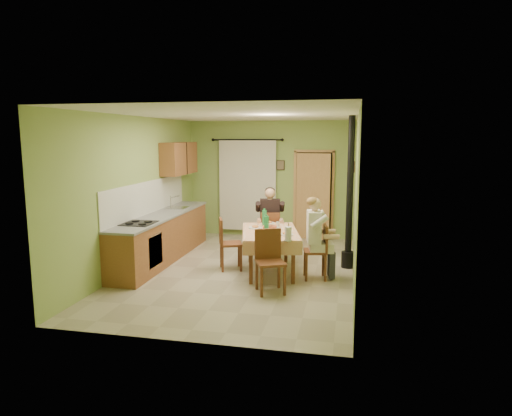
% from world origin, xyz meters
% --- Properties ---
extents(floor, '(4.00, 6.00, 0.01)m').
position_xyz_m(floor, '(0.00, 0.00, 0.00)').
color(floor, tan).
rests_on(floor, ground).
extents(room_shell, '(4.04, 6.04, 2.82)m').
position_xyz_m(room_shell, '(0.00, 0.00, 1.82)').
color(room_shell, '#93AF5A').
rests_on(room_shell, ground).
extents(kitchen_run, '(0.64, 3.64, 1.56)m').
position_xyz_m(kitchen_run, '(-1.71, 0.40, 0.48)').
color(kitchen_run, brown).
rests_on(kitchen_run, ground).
extents(upper_cabinets, '(0.35, 1.40, 0.70)m').
position_xyz_m(upper_cabinets, '(-1.82, 1.70, 1.95)').
color(upper_cabinets, brown).
rests_on(upper_cabinets, room_shell).
extents(curtain, '(1.70, 0.07, 2.22)m').
position_xyz_m(curtain, '(-0.55, 2.90, 1.26)').
color(curtain, black).
rests_on(curtain, ground).
extents(doorway, '(0.96, 0.22, 2.15)m').
position_xyz_m(doorway, '(1.05, 2.93, 1.05)').
color(doorway, black).
rests_on(doorway, ground).
extents(dining_table, '(1.31, 1.79, 0.76)m').
position_xyz_m(dining_table, '(0.52, 0.01, 0.38)').
color(dining_table, tan).
rests_on(dining_table, ground).
extents(tableware, '(0.91, 1.57, 0.33)m').
position_xyz_m(tableware, '(0.57, -0.09, 0.83)').
color(tableware, white).
rests_on(tableware, dining_table).
extents(chair_far, '(0.45, 0.45, 0.94)m').
position_xyz_m(chair_far, '(0.34, 1.05, 0.29)').
color(chair_far, brown).
rests_on(chair_far, ground).
extents(chair_near, '(0.56, 0.56, 0.98)m').
position_xyz_m(chair_near, '(0.72, -1.06, 0.29)').
color(chair_near, brown).
rests_on(chair_near, ground).
extents(chair_right, '(0.44, 0.44, 0.94)m').
position_xyz_m(chair_right, '(1.37, -0.21, 0.29)').
color(chair_right, brown).
rests_on(chair_right, ground).
extents(chair_left, '(0.51, 0.51, 0.95)m').
position_xyz_m(chair_left, '(-0.22, 0.03, 0.29)').
color(chair_left, brown).
rests_on(chair_left, ground).
extents(man_far, '(0.63, 0.53, 1.39)m').
position_xyz_m(man_far, '(0.34, 1.06, 0.88)').
color(man_far, black).
rests_on(man_far, chair_far).
extents(man_right, '(0.53, 0.62, 1.39)m').
position_xyz_m(man_right, '(1.35, -0.21, 0.88)').
color(man_right, silver).
rests_on(man_right, chair_right).
extents(stove_flue, '(0.24, 0.24, 2.80)m').
position_xyz_m(stove_flue, '(1.90, 0.60, 1.02)').
color(stove_flue, black).
rests_on(stove_flue, ground).
extents(picture_back, '(0.19, 0.03, 0.23)m').
position_xyz_m(picture_back, '(0.25, 2.97, 1.75)').
color(picture_back, black).
rests_on(picture_back, room_shell).
extents(picture_right, '(0.03, 0.31, 0.21)m').
position_xyz_m(picture_right, '(1.97, 1.20, 1.85)').
color(picture_right, brown).
rests_on(picture_right, room_shell).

